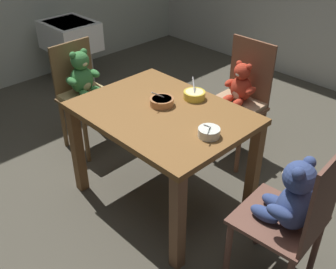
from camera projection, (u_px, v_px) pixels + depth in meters
name	position (u px, v px, depth m)	size (l,w,h in m)	color
ground_plane	(163.00, 199.00, 2.88)	(5.20, 5.20, 0.04)	#4C473B
dining_table	(162.00, 127.00, 2.55)	(1.08, 0.80, 0.71)	brown
teddy_chair_near_right	(292.00, 206.00, 1.97)	(0.44, 0.43, 0.94)	brown
teddy_chair_near_left	(84.00, 86.00, 3.17)	(0.39, 0.41, 0.87)	brown
teddy_chair_far_center	(239.00, 95.00, 3.06)	(0.41, 0.37, 0.94)	brown
porridge_bowl_terracotta_center	(162.00, 102.00, 2.53)	(0.15, 0.16, 0.12)	#B27347
porridge_bowl_yellow_far_center	(194.00, 95.00, 2.61)	(0.14, 0.14, 0.12)	yellow
porridge_bowl_white_near_right	(209.00, 132.00, 2.22)	(0.13, 0.13, 0.11)	silver
sink_basin	(71.00, 44.00, 4.22)	(0.55, 0.46, 0.70)	#B7B2A8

